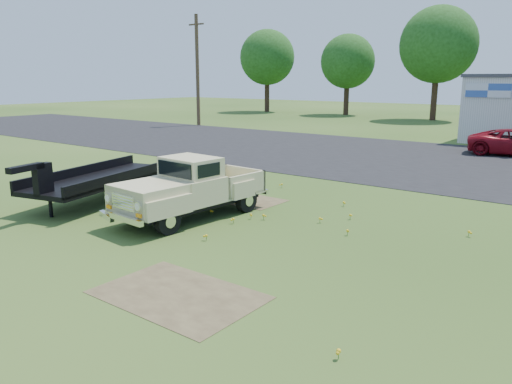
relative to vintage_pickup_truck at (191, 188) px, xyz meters
The scene contains 10 objects.
ground 2.36m from the vintage_pickup_truck, 24.55° to the right, with size 140.00×140.00×0.00m, color #2A4917.
asphalt_lot 14.26m from the vintage_pickup_truck, 81.93° to the left, with size 90.00×14.00×0.02m, color black.
dirt_patch_a 5.32m from the vintage_pickup_truck, 48.21° to the right, with size 3.00×2.00×0.01m, color #4D4029.
dirt_patch_b 2.73m from the vintage_pickup_truck, 90.07° to the left, with size 2.20×1.60×0.01m, color #4D4029.
utility_pole_west 29.30m from the vintage_pickup_truck, 133.49° to the left, with size 1.60×0.30×9.00m.
treeline_a 47.26m from the vintage_pickup_truck, 123.63° to the left, with size 6.40×6.40×9.52m.
treeline_b 43.43m from the vintage_pickup_truck, 111.76° to the left, with size 5.76×5.76×8.57m.
treeline_c 39.52m from the vintage_pickup_truck, 98.84° to the left, with size 7.04×7.04×10.47m.
vintage_pickup_truck is the anchor object (origin of this frame).
flatbed_trailer 3.78m from the vintage_pickup_truck, behind, with size 2.00×5.99×1.63m, color black, non-canonical shape.
Camera 1 is at (7.80, -8.87, 3.87)m, focal length 35.00 mm.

